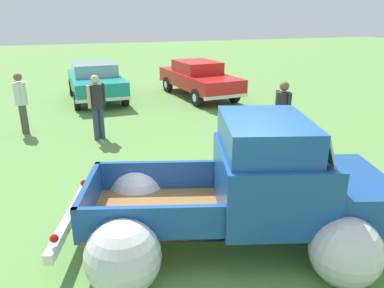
% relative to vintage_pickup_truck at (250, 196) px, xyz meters
% --- Properties ---
extents(ground_plane, '(80.00, 80.00, 0.00)m').
position_rel_vintage_pickup_truck_xyz_m(ground_plane, '(-0.37, 0.11, -0.76)').
color(ground_plane, '#609347').
extents(vintage_pickup_truck, '(4.97, 3.72, 1.96)m').
position_rel_vintage_pickup_truck_xyz_m(vintage_pickup_truck, '(0.00, 0.00, 0.00)').
color(vintage_pickup_truck, black).
rests_on(vintage_pickup_truck, ground).
extents(show_car_0, '(2.01, 4.22, 1.43)m').
position_rel_vintage_pickup_truck_xyz_m(show_car_0, '(-1.20, 10.64, 0.02)').
color(show_car_0, black).
rests_on(show_car_0, ground).
extents(show_car_1, '(2.22, 4.75, 1.43)m').
position_rel_vintage_pickup_truck_xyz_m(show_car_1, '(2.81, 9.89, 0.03)').
color(show_car_1, black).
rests_on(show_car_1, ground).
extents(spectator_0, '(0.39, 0.54, 1.73)m').
position_rel_vintage_pickup_truck_xyz_m(spectator_0, '(2.59, 3.31, 0.23)').
color(spectator_0, navy).
rests_on(spectator_0, ground).
extents(spectator_1, '(0.52, 0.46, 1.75)m').
position_rel_vintage_pickup_truck_xyz_m(spectator_1, '(-1.61, 5.68, 0.24)').
color(spectator_1, navy).
rests_on(spectator_1, ground).
extents(spectator_2, '(0.45, 0.52, 1.72)m').
position_rel_vintage_pickup_truck_xyz_m(spectator_2, '(-3.57, 6.91, 0.23)').
color(spectator_2, '#4C4742').
rests_on(spectator_2, ground).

